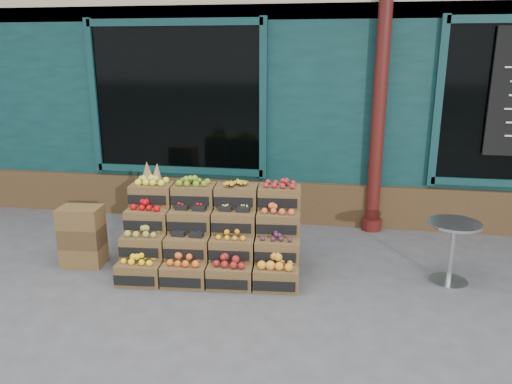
# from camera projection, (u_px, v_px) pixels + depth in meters

# --- Properties ---
(ground) EXTENTS (60.00, 60.00, 0.00)m
(ground) POSITION_uv_depth(u_px,v_px,m) (263.00, 289.00, 5.23)
(ground) COLOR #49494B
(ground) RESTS_ON ground
(shop_facade) EXTENTS (12.00, 6.24, 4.80)m
(shop_facade) POSITION_uv_depth(u_px,v_px,m) (307.00, 51.00, 9.42)
(shop_facade) COLOR #0F3333
(shop_facade) RESTS_ON ground
(crate_display) EXTENTS (2.00, 1.10, 1.21)m
(crate_display) POSITION_uv_depth(u_px,v_px,m) (213.00, 239.00, 5.59)
(crate_display) COLOR brown
(crate_display) RESTS_ON ground
(spare_crates) EXTENTS (0.49, 0.36, 0.70)m
(spare_crates) POSITION_uv_depth(u_px,v_px,m) (82.00, 236.00, 5.73)
(spare_crates) COLOR brown
(spare_crates) RESTS_ON ground
(bistro_table) EXTENTS (0.54, 0.54, 0.69)m
(bistro_table) POSITION_uv_depth(u_px,v_px,m) (452.00, 246.00, 5.25)
(bistro_table) COLOR #ACAEB3
(bistro_table) RESTS_ON ground
(shopkeeper) EXTENTS (0.83, 0.63, 2.04)m
(shopkeeper) POSITION_uv_depth(u_px,v_px,m) (212.00, 141.00, 7.94)
(shopkeeper) COLOR #164D19
(shopkeeper) RESTS_ON ground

